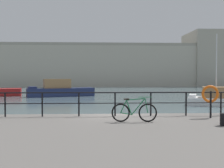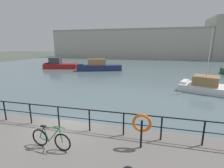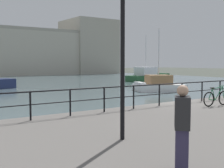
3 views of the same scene
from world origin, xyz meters
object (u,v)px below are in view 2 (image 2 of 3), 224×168
Objects in this scene: moored_green_narrowboat at (98,66)px; parked_bicycle at (51,139)px; life_ring_stand at (142,124)px; harbor_building at (158,44)px; moored_blue_motorboat at (60,65)px; moored_red_daysailer at (205,86)px.

moored_green_narrowboat reaches higher than parked_bicycle.
parked_bicycle is 1.27× the size of life_ring_stand.
harbor_building reaches higher than moored_green_narrowboat.
harbor_building is 61.69m from life_ring_stand.
harbor_building is at bearing -133.92° from moored_blue_motorboat.
harbor_building is 51.04× the size of life_ring_stand.
harbor_building is 39.35m from moored_green_narrowboat.
life_ring_stand is (3.40, 0.93, 0.59)m from parked_bicycle.
moored_green_narrowboat is 26.17m from parked_bicycle.
harbor_building is 10.94× the size of moored_red_daysailer.
moored_green_narrowboat is at bearing -108.09° from harbor_building.
harbor_building reaches higher than moored_red_daysailer.
moored_blue_motorboat reaches higher than life_ring_stand.
life_ring_stand is (-5.95, -12.89, 1.21)m from moored_red_daysailer.
harbor_building is 40.30× the size of parked_bicycle.
moored_blue_motorboat is 5.30× the size of life_ring_stand.
moored_green_narrowboat is at bearing 159.31° from moored_blue_motorboat.
parked_bicycle is at bearing -164.67° from life_ring_stand.
moored_red_daysailer is at bearing 60.55° from parked_bicycle.
moored_red_daysailer reaches higher than moored_green_narrowboat.
moored_green_narrowboat is at bearing -14.61° from moored_red_daysailer.
parked_bicycle is at bearing 77.32° from moored_red_daysailer.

